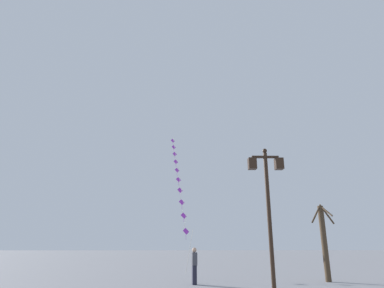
# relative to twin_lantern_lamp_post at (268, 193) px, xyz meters

# --- Properties ---
(ground_plane) EXTENTS (160.00, 160.00, 0.00)m
(ground_plane) POSITION_rel_twin_lantern_lamp_post_xyz_m (-1.73, 11.40, -3.55)
(ground_plane) COLOR gray
(twin_lantern_lamp_post) EXTENTS (1.23, 0.28, 5.16)m
(twin_lantern_lamp_post) POSITION_rel_twin_lantern_lamp_post_xyz_m (0.00, 0.00, 0.00)
(twin_lantern_lamp_post) COLOR black
(twin_lantern_lamp_post) RESTS_ON ground_plane
(kite_train) EXTENTS (1.97, 13.84, 12.18)m
(kite_train) POSITION_rel_twin_lantern_lamp_post_xyz_m (-3.37, 14.18, 3.02)
(kite_train) COLOR brown
(kite_train) RESTS_ON ground_plane
(kite_flyer) EXTENTS (0.28, 0.62, 1.71)m
(kite_flyer) POSITION_rel_twin_lantern_lamp_post_xyz_m (-2.38, 5.78, -2.65)
(kite_flyer) COLOR #1E1E2D
(kite_flyer) RESTS_ON ground_plane
(bare_tree) EXTENTS (1.79, 1.73, 3.98)m
(bare_tree) POSITION_rel_twin_lantern_lamp_post_xyz_m (4.62, 6.83, -1.46)
(bare_tree) COLOR #423323
(bare_tree) RESTS_ON ground_plane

